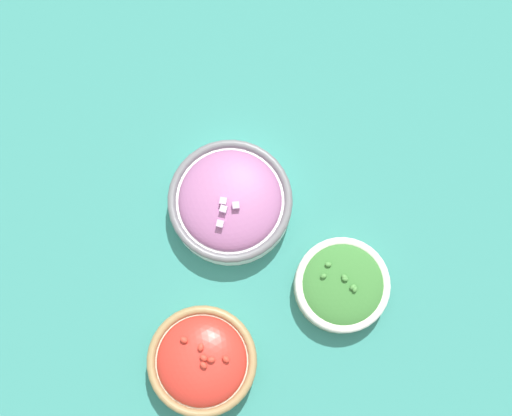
# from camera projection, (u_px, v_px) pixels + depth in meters

# --- Properties ---
(ground_plane) EXTENTS (3.00, 3.00, 0.00)m
(ground_plane) POSITION_uv_depth(u_px,v_px,m) (256.00, 212.00, 1.05)
(ground_plane) COLOR #337F75
(bowl_red_onion) EXTENTS (0.18, 0.18, 0.07)m
(bowl_red_onion) POSITION_uv_depth(u_px,v_px,m) (230.00, 202.00, 1.02)
(bowl_red_onion) COLOR white
(bowl_red_onion) RESTS_ON ground_plane
(bowl_broccoli) EXTENTS (0.14, 0.14, 0.05)m
(bowl_broccoli) POSITION_uv_depth(u_px,v_px,m) (342.00, 285.00, 1.01)
(bowl_broccoli) COLOR beige
(bowl_broccoli) RESTS_ON ground_plane
(bowl_cherry_tomatoes) EXTENTS (0.15, 0.15, 0.07)m
(bowl_cherry_tomatoes) POSITION_uv_depth(u_px,v_px,m) (202.00, 361.00, 0.98)
(bowl_cherry_tomatoes) COLOR beige
(bowl_cherry_tomatoes) RESTS_ON ground_plane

